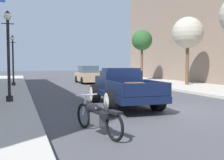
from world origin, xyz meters
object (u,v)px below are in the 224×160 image
(hotrod_truck_navy, at_px, (121,87))
(motorcycle_parked, at_px, (98,116))
(car_background_tan, at_px, (88,75))
(street_lamp_near, at_px, (8,49))
(street_tree_third, at_px, (142,41))
(street_lamp_far, at_px, (13,56))
(street_tree_second, at_px, (188,33))

(hotrod_truck_navy, bearing_deg, motorcycle_parked, -120.15)
(motorcycle_parked, bearing_deg, car_background_tan, 75.71)
(street_lamp_near, bearing_deg, street_tree_third, 43.15)
(hotrod_truck_navy, relative_size, street_lamp_far, 1.31)
(street_lamp_far, bearing_deg, hotrod_truck_navy, -67.75)
(street_lamp_near, xyz_separation_m, street_tree_third, (12.34, 11.57, 1.85))
(street_lamp_near, relative_size, street_lamp_far, 1.00)
(hotrod_truck_navy, relative_size, motorcycle_parked, 2.42)
(motorcycle_parked, distance_m, street_tree_third, 20.33)
(street_lamp_near, bearing_deg, street_lamp_far, 90.06)
(car_background_tan, relative_size, street_lamp_near, 1.12)
(street_tree_third, bearing_deg, street_lamp_near, -136.85)
(motorcycle_parked, bearing_deg, street_tree_second, 44.61)
(hotrod_truck_navy, xyz_separation_m, street_lamp_near, (-4.45, 1.75, 1.63))
(hotrod_truck_navy, height_order, street_lamp_near, street_lamp_near)
(street_tree_third, bearing_deg, motorcycle_parked, -120.54)
(hotrod_truck_navy, distance_m, street_lamp_far, 11.89)
(hotrod_truck_navy, height_order, car_background_tan, car_background_tan)
(hotrod_truck_navy, height_order, motorcycle_parked, hotrod_truck_navy)
(hotrod_truck_navy, height_order, street_tree_third, street_tree_third)
(hotrod_truck_navy, relative_size, car_background_tan, 1.16)
(street_lamp_far, relative_size, street_tree_third, 0.74)
(street_tree_second, bearing_deg, street_tree_third, 95.70)
(street_tree_second, xyz_separation_m, street_tree_third, (-0.65, 6.55, -0.02))
(hotrod_truck_navy, bearing_deg, street_tree_third, 59.35)
(street_tree_third, bearing_deg, car_background_tan, -178.63)
(street_lamp_near, bearing_deg, motorcycle_parked, -68.81)
(street_lamp_near, distance_m, street_lamp_far, 9.15)
(car_background_tan, xyz_separation_m, street_lamp_far, (-6.54, -2.27, 1.62))
(motorcycle_parked, height_order, street_tree_third, street_tree_third)
(motorcycle_parked, bearing_deg, street_lamp_near, 111.19)
(hotrod_truck_navy, relative_size, street_tree_third, 0.97)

